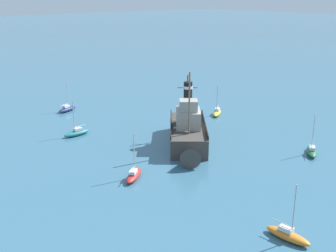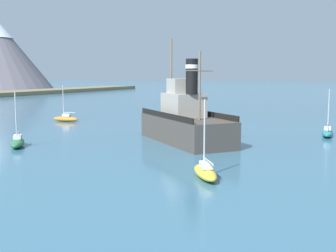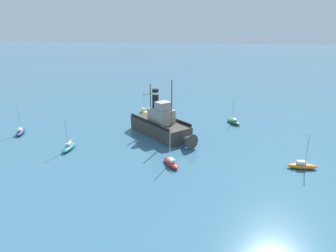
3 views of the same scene
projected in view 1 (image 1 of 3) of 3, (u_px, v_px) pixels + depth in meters
The scene contains 8 objects.
ground_plane at pixel (187, 146), 53.41m from camera, with size 600.00×600.00×0.00m, color #38667F.
old_tugboat at pixel (188, 131), 53.22m from camera, with size 11.90×13.16×9.90m.
sailboat_orange at pixel (288, 235), 33.20m from camera, with size 1.47×3.89×4.90m.
sailboat_green at pixel (312, 151), 50.56m from camera, with size 3.67×3.21×4.90m.
sailboat_yellow at pixel (217, 112), 66.50m from camera, with size 3.75×3.06×4.90m.
sailboat_navy at pixel (67, 109), 68.51m from camera, with size 3.95×2.34×4.90m.
sailboat_red at pixel (134, 175), 43.98m from camera, with size 3.70×3.15×4.90m.
sailboat_teal at pixel (77, 133), 57.08m from camera, with size 3.85×1.31×4.90m.
Camera 1 is at (33.95, 36.85, 18.82)m, focal length 45.00 mm.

